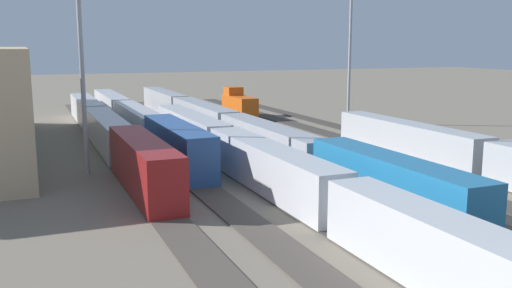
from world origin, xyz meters
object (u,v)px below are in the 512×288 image
object	(u,v)px
train_on_track_6	(134,119)
train_on_track_7	(106,130)
train_on_track_2	(239,105)
train_on_track_5	(269,168)
train_on_track_4	(227,126)

from	to	relation	value
train_on_track_6	train_on_track_7	bearing A→B (deg)	149.03
train_on_track_7	train_on_track_6	bearing A→B (deg)	-30.97
train_on_track_6	train_on_track_2	size ratio (longest dim) A/B	6.64
train_on_track_5	train_on_track_2	distance (m)	49.05
train_on_track_2	train_on_track_7	bearing A→B (deg)	128.11
train_on_track_7	train_on_track_4	size ratio (longest dim) A/B	0.73
train_on_track_5	train_on_track_6	bearing A→B (deg)	8.03
train_on_track_2	train_on_track_5	bearing A→B (deg)	162.19
train_on_track_4	train_on_track_5	world-z (taller)	train_on_track_4
train_on_track_7	train_on_track_2	size ratio (longest dim) A/B	6.64
train_on_track_6	train_on_track_2	bearing A→B (deg)	-60.57
train_on_track_2	train_on_track_4	bearing A→B (deg)	155.47
train_on_track_4	train_on_track_2	size ratio (longest dim) A/B	9.06
train_on_track_7	train_on_track_5	distance (m)	28.88
train_on_track_4	train_on_track_5	size ratio (longest dim) A/B	1.27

